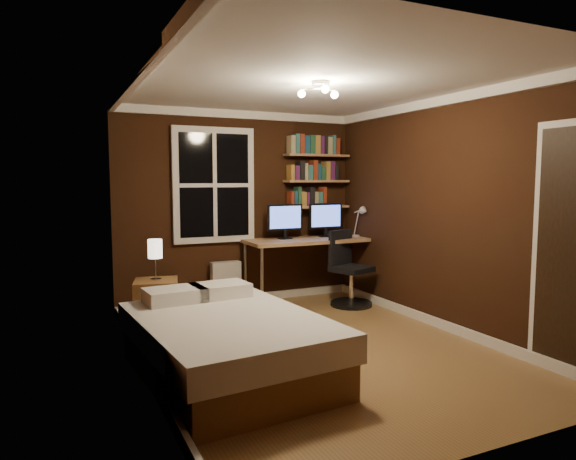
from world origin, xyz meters
name	(u,v)px	position (x,y,z in m)	size (l,w,h in m)	color
floor	(314,349)	(0.00, 0.00, 0.00)	(4.20, 4.20, 0.00)	olive
wall_back	(239,208)	(0.00, 2.10, 1.25)	(3.20, 0.04, 2.50)	black
wall_left	(140,226)	(-1.60, 0.00, 1.25)	(0.04, 4.20, 2.50)	black
wall_right	(447,214)	(1.60, 0.00, 1.25)	(0.04, 4.20, 2.50)	black
ceiling	(315,83)	(0.00, 0.00, 2.50)	(3.20, 4.20, 0.02)	white
window	(214,185)	(-0.35, 2.06, 1.55)	(1.06, 0.06, 1.46)	white
ceiling_fixture	(320,93)	(0.00, -0.10, 2.40)	(0.44, 0.44, 0.18)	beige
bookshelf_lower	(317,207)	(1.08, 1.98, 1.25)	(0.92, 0.22, 0.03)	tan
books_row_lower	(317,197)	(1.08, 1.98, 1.38)	(0.54, 0.16, 0.23)	maroon
bookshelf_middle	(317,181)	(1.08, 1.98, 1.60)	(0.92, 0.22, 0.03)	tan
books_row_middle	(317,172)	(1.08, 1.98, 1.73)	(0.66, 0.16, 0.23)	navy
bookshelf_upper	(317,155)	(1.08, 1.98, 1.95)	(0.92, 0.22, 0.03)	tan
books_row_upper	(317,146)	(1.08, 1.98, 2.08)	(0.66, 0.16, 0.23)	#255737
bed	(228,344)	(-0.97, -0.32, 0.27)	(1.51, 1.99, 0.64)	brown
nightstand	(156,306)	(-1.26, 1.21, 0.28)	(0.45, 0.45, 0.56)	brown
bedside_lamp	(155,260)	(-1.26, 1.21, 0.78)	(0.15, 0.15, 0.43)	white
radiator	(226,284)	(-0.23, 1.99, 0.29)	(0.38, 0.13, 0.57)	beige
desk	(311,243)	(0.88, 1.75, 0.79)	(1.78, 0.67, 0.85)	tan
monitor_left	(285,222)	(0.53, 1.84, 1.07)	(0.49, 0.12, 0.46)	black
monitor_right	(325,220)	(1.14, 1.84, 1.07)	(0.49, 0.12, 0.46)	black
desk_lamp	(360,221)	(1.55, 1.62, 1.07)	(0.14, 0.32, 0.44)	silver
office_chair	(349,277)	(1.21, 1.34, 0.37)	(0.55, 0.55, 0.97)	black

